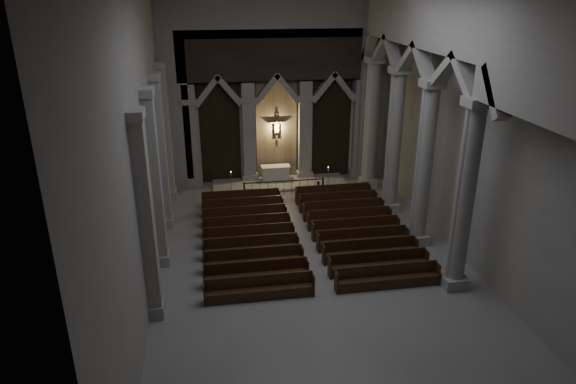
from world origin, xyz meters
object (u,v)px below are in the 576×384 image
object	(u,v)px
candle_stand_left	(231,187)
candle_stand_right	(328,184)
altar_rail	(284,185)
altar	(276,173)
pews	(303,235)
worshipper	(318,190)

from	to	relation	value
candle_stand_left	candle_stand_right	world-z (taller)	candle_stand_right
altar_rail	candle_stand_right	xyz separation A→B (m)	(2.83, 0.39, -0.22)
altar	candle_stand_right	bearing A→B (deg)	-33.23
pews	worshipper	bearing A→B (deg)	69.65
altar	pews	xyz separation A→B (m)	(0.18, -8.50, -0.30)
altar	candle_stand_left	bearing A→B (deg)	-154.01
candle_stand_left	candle_stand_right	size ratio (longest dim) A/B	0.90
candle_stand_right	pews	world-z (taller)	candle_stand_right
candle_stand_right	candle_stand_left	bearing A→B (deg)	174.86
pews	altar_rail	bearing A→B (deg)	90.00
altar_rail	pews	world-z (taller)	pews
altar	candle_stand_left	xyz separation A→B (m)	(-2.95, -1.44, -0.25)
candle_stand_right	worshipper	size ratio (longest dim) A/B	1.36
candle_stand_right	pews	distance (m)	7.11
altar_rail	worshipper	distance (m)	2.15
altar_rail	altar	bearing A→B (deg)	94.46
altar_rail	candle_stand_left	distance (m)	3.27
candle_stand_right	altar	bearing A→B (deg)	146.77
candle_stand_left	worshipper	size ratio (longest dim) A/B	1.22
altar	pews	bearing A→B (deg)	-88.76
altar	candle_stand_right	xyz separation A→B (m)	(3.01, -1.97, -0.21)
altar	worshipper	world-z (taller)	worshipper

